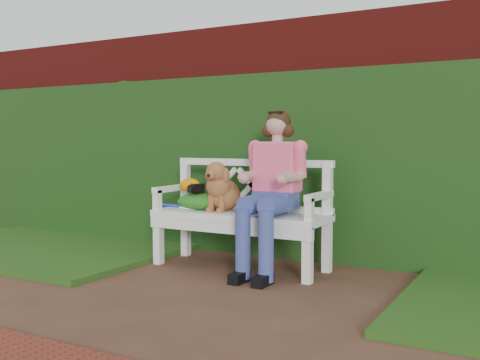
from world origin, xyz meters
The scene contains 11 objects.
ground centered at (0.00, 0.00, 0.00)m, with size 60.00×60.00×0.00m, color #482A1D.
brick_wall centered at (0.00, 1.90, 1.10)m, with size 10.00×0.30×2.20m, color maroon.
ivy_hedge centered at (0.00, 1.68, 0.85)m, with size 10.00×0.18×1.70m, color #1C3E13.
grass_left centered at (-2.40, 0.90, 0.03)m, with size 2.60×2.00×0.05m, color #163F11.
garden_bench centered at (-0.33, 1.07, 0.24)m, with size 1.58×0.60×0.48m, color white, non-canonical shape.
seated_woman centered at (0.01, 1.05, 0.64)m, with size 0.54×0.72×1.28m, color #EE3B58, non-canonical shape.
dog centered at (-0.50, 1.07, 0.69)m, with size 0.29×0.39×0.43m, color #AD7744, non-canonical shape.
tennis_racket centered at (-0.82, 1.07, 0.49)m, with size 0.57×0.24×0.03m, color beige, non-canonical shape.
green_bag centered at (-0.72, 1.06, 0.55)m, with size 0.43×0.33×0.15m, color green, non-canonical shape.
camera_item centered at (-0.75, 1.04, 0.67)m, with size 0.12×0.09×0.08m, color black.
baseball_glove centered at (-0.83, 1.06, 0.69)m, with size 0.20×0.14×0.12m, color orange.
Camera 1 is at (1.95, -3.05, 1.08)m, focal length 42.00 mm.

